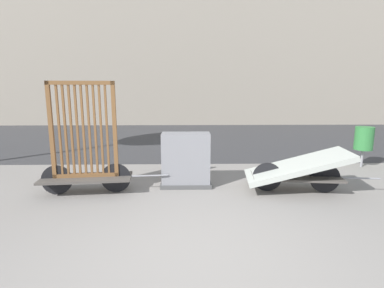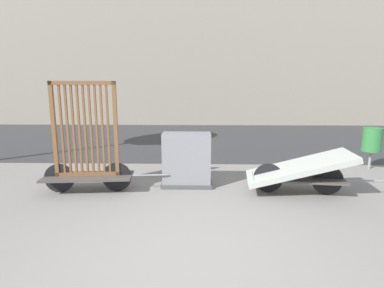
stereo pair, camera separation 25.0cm
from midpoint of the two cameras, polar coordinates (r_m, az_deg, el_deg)
ground_plane at (r=3.73m, az=-1.28°, el=-20.81°), size 60.00×60.00×0.00m
road_strip at (r=11.94m, az=-1.24°, el=1.20°), size 56.00×8.41×0.01m
bike_cart_with_bedframe at (r=5.89m, az=-20.78°, el=-2.16°), size 2.36×0.78×2.07m
bike_cart_with_mattress at (r=5.95m, az=18.17°, el=-4.55°), size 2.49×1.12×0.82m
utility_cabinet at (r=5.98m, az=-2.38°, el=-3.43°), size 1.01×0.49×1.08m
trash_bin at (r=8.49m, az=29.21°, el=0.90°), size 0.44×0.44×1.01m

